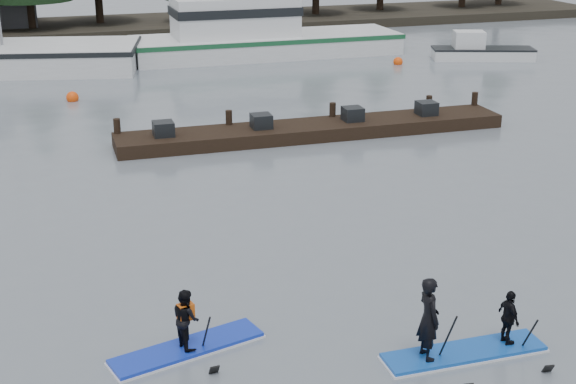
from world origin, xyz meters
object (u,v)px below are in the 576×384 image
object	(u,v)px
paddleboard_solo	(187,331)
floating_dock	(314,130)
fishing_boat_medium	(259,45)
paddleboard_duo	(459,329)

from	to	relation	value
paddleboard_solo	floating_dock	bearing A→B (deg)	46.58
floating_dock	paddleboard_solo	world-z (taller)	paddleboard_solo
floating_dock	paddleboard_solo	distance (m)	15.20
floating_dock	paddleboard_solo	bearing A→B (deg)	-117.95
floating_dock	paddleboard_solo	size ratio (longest dim) A/B	4.68
paddleboard_solo	fishing_boat_medium	bearing A→B (deg)	56.93
fishing_boat_medium	paddleboard_duo	distance (m)	31.72
paddleboard_solo	paddleboard_duo	size ratio (longest dim) A/B	0.97
paddleboard_solo	paddleboard_duo	xyz separation A→B (m)	(4.81, -1.80, 0.15)
floating_dock	paddleboard_duo	world-z (taller)	paddleboard_duo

